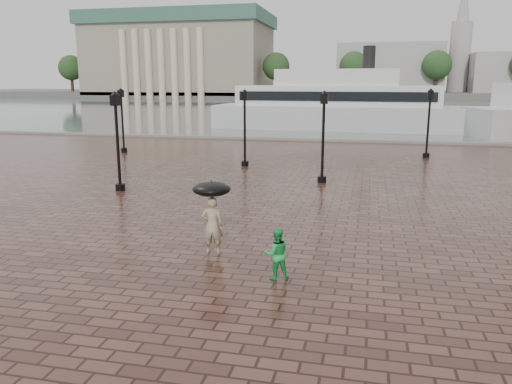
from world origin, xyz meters
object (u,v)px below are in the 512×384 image
ferry_near (337,105)px  street_lamps (250,128)px  child_pedestrian (277,254)px  adult_pedestrian (212,225)px

ferry_near → street_lamps: bearing=-94.2°
child_pedestrian → ferry_near: bearing=-110.9°
street_lamps → child_pedestrian: size_ratio=15.96×
child_pedestrian → adult_pedestrian: bearing=-57.6°
adult_pedestrian → child_pedestrian: bearing=133.0°
street_lamps → adult_pedestrian: 15.30m
ferry_near → child_pedestrian: bearing=-84.9°
adult_pedestrian → child_pedestrian: 2.68m
adult_pedestrian → ferry_near: ferry_near is taller
adult_pedestrian → ferry_near: bearing=-103.3°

